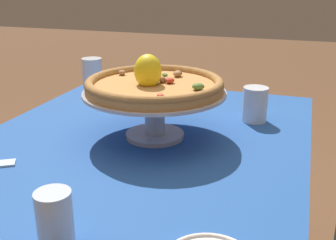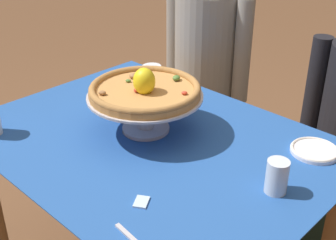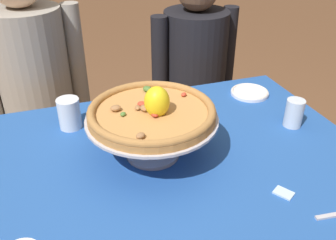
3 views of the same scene
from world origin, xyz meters
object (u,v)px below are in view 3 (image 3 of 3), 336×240
(pizza_stand, at_px, (152,128))
(water_glass_back_left, at_px, (70,115))
(pizza, at_px, (152,111))
(water_glass_side_right, at_px, (294,115))
(diner_right, at_px, (194,88))
(side_plate, at_px, (250,92))
(sugar_packet, at_px, (284,193))
(diner_left, at_px, (40,105))

(pizza_stand, bearing_deg, water_glass_back_left, 132.12)
(pizza_stand, relative_size, pizza, 1.05)
(pizza_stand, xyz_separation_m, pizza, (0.00, -0.00, 0.06))
(water_glass_side_right, height_order, diner_right, diner_right)
(diner_right, bearing_deg, pizza, -120.83)
(pizza_stand, relative_size, water_glass_side_right, 3.95)
(pizza_stand, height_order, water_glass_back_left, pizza_stand)
(pizza, height_order, side_plate, pizza)
(water_glass_side_right, relative_size, side_plate, 0.65)
(water_glass_back_left, bearing_deg, side_plate, 1.98)
(water_glass_side_right, bearing_deg, sugar_packet, -128.13)
(pizza, height_order, water_glass_side_right, pizza)
(side_plate, relative_size, diner_right, 0.13)
(water_glass_back_left, distance_m, side_plate, 0.72)
(pizza_stand, bearing_deg, sugar_packet, -45.17)
(water_glass_back_left, distance_m, diner_right, 0.88)
(diner_right, bearing_deg, side_plate, -85.35)
(water_glass_back_left, height_order, diner_right, diner_right)
(pizza, xyz_separation_m, water_glass_back_left, (-0.22, 0.25, -0.11))
(sugar_packet, height_order, diner_right, diner_right)
(pizza_stand, height_order, pizza, pizza)
(diner_right, bearing_deg, sugar_packet, -99.35)
(water_glass_back_left, height_order, side_plate, water_glass_back_left)
(pizza_stand, height_order, diner_left, diner_left)
(side_plate, relative_size, diner_left, 0.12)
(pizza_stand, xyz_separation_m, diner_left, (-0.34, 0.73, -0.24))
(pizza, distance_m, water_glass_side_right, 0.52)
(water_glass_side_right, relative_size, diner_left, 0.08)
(pizza_stand, height_order, side_plate, pizza_stand)
(water_glass_side_right, bearing_deg, water_glass_back_left, 162.15)
(pizza, bearing_deg, pizza_stand, 131.36)
(water_glass_back_left, relative_size, diner_right, 0.09)
(water_glass_side_right, xyz_separation_m, side_plate, (-0.02, 0.26, -0.03))
(pizza_stand, distance_m, side_plate, 0.57)
(pizza_stand, relative_size, diner_right, 0.34)
(side_plate, xyz_separation_m, sugar_packet, (-0.21, -0.55, -0.01))
(sugar_packet, bearing_deg, diner_right, 80.65)
(pizza, height_order, water_glass_back_left, pizza)
(sugar_packet, bearing_deg, water_glass_back_left, 133.60)
(water_glass_back_left, distance_m, sugar_packet, 0.73)
(sugar_packet, height_order, diner_left, diner_left)
(pizza, relative_size, water_glass_side_right, 3.77)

